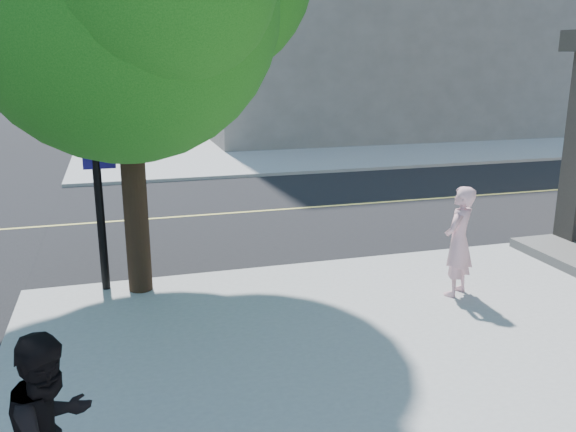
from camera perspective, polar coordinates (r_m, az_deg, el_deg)
name	(u,v)px	position (r m, az deg, el deg)	size (l,w,h in m)	color
ground	(84,291)	(11.00, -18.86, -6.77)	(140.00, 140.00, 0.00)	black
road_ew	(92,223)	(15.28, -18.23, -0.66)	(140.00, 9.00, 0.01)	black
sidewalk_ne	(349,127)	(34.45, 5.83, 8.44)	(29.00, 25.00, 0.12)	#A8A8A8
man_on_phone	(459,241)	(10.06, 15.97, -2.34)	(0.66, 0.44, 1.82)	#EDAEBA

